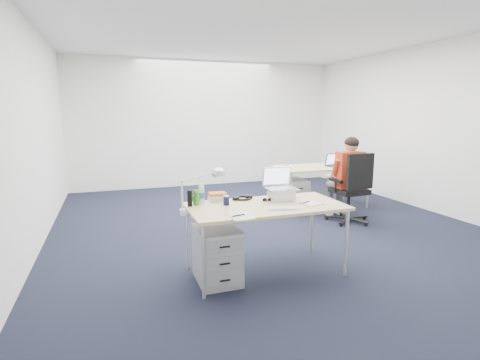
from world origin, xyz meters
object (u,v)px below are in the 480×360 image
object	(u,v)px
desk_lamp	(196,191)
bear_figurine	(196,197)
desk_far	(321,169)
desk_near	(266,209)
cordless_phone	(190,198)
dark_laptop	(337,160)
computer_mouse	(302,202)
silver_laptop	(281,184)
book_stack	(218,197)
sunglasses	(267,200)
far_cup	(347,161)
headphones	(243,197)
drawer_pedestal_near	(217,255)
water_bottle	(201,193)
office_chair	(350,203)
can_koozie	(226,200)
seated_person	(344,178)
wireless_keyboard	(284,208)
drawer_pedestal_far	(292,195)

from	to	relation	value
desk_lamp	bear_figurine	bearing A→B (deg)	76.61
desk_far	desk_lamp	size ratio (longest dim) A/B	3.58
desk_near	desk_lamp	distance (m)	0.80
cordless_phone	dark_laptop	world-z (taller)	dark_laptop
bear_figurine	dark_laptop	size ratio (longest dim) A/B	0.52
desk_far	computer_mouse	world-z (taller)	computer_mouse
silver_laptop	book_stack	world-z (taller)	silver_laptop
sunglasses	far_cup	world-z (taller)	far_cup
headphones	far_cup	bearing A→B (deg)	28.45
computer_mouse	desk_lamp	xyz separation A→B (m)	(-1.13, -0.04, 0.21)
drawer_pedestal_near	sunglasses	distance (m)	0.80
water_bottle	office_chair	bearing A→B (deg)	20.36
can_koozie	desk_lamp	bearing A→B (deg)	-147.63
seated_person	dark_laptop	world-z (taller)	seated_person
seated_person	drawer_pedestal_near	world-z (taller)	seated_person
drawer_pedestal_near	far_cup	distance (m)	3.98
desk_far	drawer_pedestal_near	size ratio (longest dim) A/B	2.91
sunglasses	silver_laptop	bearing A→B (deg)	12.17
headphones	can_koozie	distance (m)	0.31
bear_figurine	desk_near	bearing A→B (deg)	-37.03
silver_laptop	cordless_phone	size ratio (longest dim) A/B	2.08
desk_far	cordless_phone	world-z (taller)	cordless_phone
office_chair	wireless_keyboard	distance (m)	2.39
silver_laptop	desk_lamp	world-z (taller)	desk_lamp
headphones	can_koozie	bearing A→B (deg)	-150.46
book_stack	dark_laptop	xyz separation A→B (m)	(2.66, 1.77, 0.07)
drawer_pedestal_near	computer_mouse	xyz separation A→B (m)	(0.93, -0.01, 0.47)
wireless_keyboard	sunglasses	xyz separation A→B (m)	(-0.02, 0.35, 0.00)
water_bottle	cordless_phone	world-z (taller)	water_bottle
book_stack	sunglasses	world-z (taller)	book_stack
sunglasses	water_bottle	bearing A→B (deg)	-179.52
wireless_keyboard	cordless_phone	xyz separation A→B (m)	(-0.85, 0.40, 0.08)
water_bottle	bear_figurine	world-z (taller)	water_bottle
drawer_pedestal_near	computer_mouse	bearing A→B (deg)	-0.88
desk_far	silver_laptop	world-z (taller)	silver_laptop
desk_near	can_koozie	world-z (taller)	can_koozie
wireless_keyboard	bear_figurine	world-z (taller)	bear_figurine
desk_near	headphones	size ratio (longest dim) A/B	6.61
water_bottle	far_cup	size ratio (longest dim) A/B	2.07
office_chair	desk_near	bearing A→B (deg)	-148.53
drawer_pedestal_near	silver_laptop	size ratio (longest dim) A/B	1.59
computer_mouse	sunglasses	distance (m)	0.37
desk_near	wireless_keyboard	xyz separation A→B (m)	(0.10, -0.20, 0.05)
wireless_keyboard	computer_mouse	size ratio (longest dim) A/B	2.95
desk_near	cordless_phone	distance (m)	0.79
drawer_pedestal_far	book_stack	distance (m)	2.57
desk_far	wireless_keyboard	xyz separation A→B (m)	(-1.89, -2.43, 0.05)
wireless_keyboard	desk_lamp	bearing A→B (deg)	-169.53
desk_far	book_stack	size ratio (longest dim) A/B	8.27
silver_laptop	computer_mouse	world-z (taller)	silver_laptop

